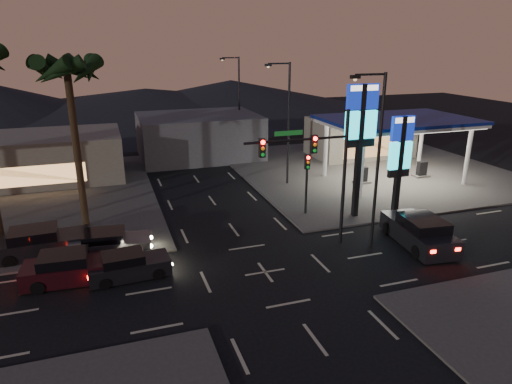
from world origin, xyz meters
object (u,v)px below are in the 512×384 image
object	(u,v)px
pylon_sign_tall	(361,125)
car_lane_a_front	(128,266)
gas_station	(397,123)
car_lane_b_front	(109,244)
suv_station	(419,232)
traffic_signal_mast	(317,161)
car_lane_a_mid	(70,268)
car_lane_b_mid	(40,243)
pylon_sign_short	(400,152)

from	to	relation	value
pylon_sign_tall	car_lane_a_front	xyz separation A→B (m)	(-15.31, -3.74, -5.76)
gas_station	pylon_sign_tall	world-z (taller)	pylon_sign_tall
pylon_sign_tall	car_lane_b_front	world-z (taller)	pylon_sign_tall
pylon_sign_tall	suv_station	distance (m)	7.73
traffic_signal_mast	suv_station	world-z (taller)	traffic_signal_mast
gas_station	pylon_sign_tall	bearing A→B (deg)	-139.09
traffic_signal_mast	car_lane_a_mid	bearing A→B (deg)	178.85
car_lane_b_front	car_lane_b_mid	xyz separation A→B (m)	(-3.67, 1.18, 0.09)
traffic_signal_mast	car_lane_a_mid	world-z (taller)	traffic_signal_mast
pylon_sign_tall	car_lane_b_mid	world-z (taller)	pylon_sign_tall
traffic_signal_mast	pylon_sign_short	bearing A→B (deg)	19.13
gas_station	car_lane_b_mid	size ratio (longest dim) A/B	2.35
car_lane_a_mid	suv_station	bearing A→B (deg)	-5.83
pylon_sign_tall	suv_station	xyz separation A→B (m)	(1.27, -5.22, -5.55)
traffic_signal_mast	car_lane_b_mid	distance (m)	16.19
suv_station	gas_station	bearing A→B (deg)	62.01
pylon_sign_tall	traffic_signal_mast	size ratio (longest dim) A/B	1.12
car_lane_a_front	car_lane_b_front	xyz separation A→B (m)	(-0.83, 2.93, 0.06)
pylon_sign_short	car_lane_b_front	size ratio (longest dim) A/B	1.49
gas_station	car_lane_a_mid	size ratio (longest dim) A/B	2.52
pylon_sign_short	car_lane_a_mid	world-z (taller)	pylon_sign_short
pylon_sign_tall	car_lane_a_mid	distance (m)	19.24
car_lane_a_front	car_lane_b_front	world-z (taller)	car_lane_b_front
gas_station	pylon_sign_short	size ratio (longest dim) A/B	1.74
car_lane_b_front	gas_station	bearing A→B (deg)	17.18
car_lane_b_front	car_lane_b_mid	world-z (taller)	car_lane_b_mid
pylon_sign_short	car_lane_b_mid	xyz separation A→B (m)	(-22.32, 1.37, -3.88)
pylon_sign_tall	traffic_signal_mast	bearing A→B (deg)	-143.48
car_lane_a_mid	car_lane_b_front	bearing A→B (deg)	51.33
pylon_sign_tall	pylon_sign_short	size ratio (longest dim) A/B	1.29
car_lane_b_mid	gas_station	bearing A→B (deg)	12.65
gas_station	traffic_signal_mast	distance (m)	15.82
traffic_signal_mast	car_lane_a_mid	distance (m)	14.09
car_lane_a_front	car_lane_b_front	size ratio (longest dim) A/B	0.91
car_lane_a_front	traffic_signal_mast	bearing A→B (deg)	1.26
suv_station	pylon_sign_short	bearing A→B (deg)	73.76
traffic_signal_mast	car_lane_b_front	world-z (taller)	traffic_signal_mast
pylon_sign_tall	pylon_sign_short	bearing A→B (deg)	-21.80
pylon_sign_tall	suv_station	world-z (taller)	pylon_sign_tall
pylon_sign_tall	suv_station	size ratio (longest dim) A/B	1.59
pylon_sign_short	suv_station	bearing A→B (deg)	-106.24
pylon_sign_tall	suv_station	bearing A→B (deg)	-76.32
gas_station	car_lane_b_front	world-z (taller)	gas_station
car_lane_a_mid	car_lane_b_front	world-z (taller)	car_lane_a_mid
car_lane_b_front	car_lane_b_mid	distance (m)	3.86
pylon_sign_short	gas_station	bearing A→B (deg)	56.31
car_lane_a_mid	car_lane_b_front	xyz separation A→B (m)	(1.95, 2.43, -0.03)
gas_station	car_lane_b_mid	world-z (taller)	gas_station
traffic_signal_mast	car_lane_a_front	world-z (taller)	traffic_signal_mast
car_lane_b_front	suv_station	world-z (taller)	suv_station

